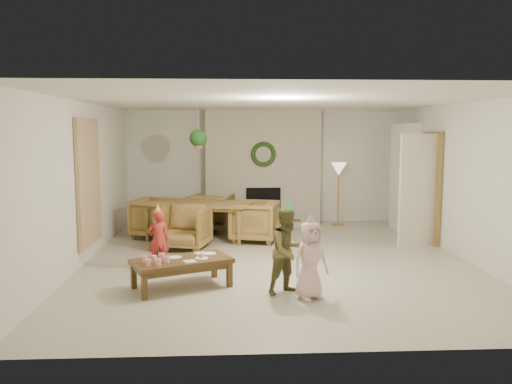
{
  "coord_description": "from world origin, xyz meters",
  "views": [
    {
      "loc": [
        -0.74,
        -8.09,
        2.06
      ],
      "look_at": [
        -0.3,
        0.4,
        1.05
      ],
      "focal_mm": 36.48,
      "sensor_mm": 36.0,
      "label": 1
    }
  ],
  "objects": [
    {
      "name": "coffee_leg_fl",
      "position": [
        -1.78,
        -1.87,
        0.16
      ],
      "size": [
        0.09,
        0.09,
        0.33
      ],
      "primitive_type": "cube",
      "rotation": [
        0.0,
        0.0,
        0.43
      ],
      "color": "#4F381A",
      "rests_on": "floor"
    },
    {
      "name": "child_plaid",
      "position": [
        -0.0,
        -1.69,
        0.55
      ],
      "size": [
        0.67,
        0.63,
        1.1
      ],
      "primitive_type": "imported",
      "rotation": [
        0.0,
        0.0,
        0.52
      ],
      "color": "brown",
      "rests_on": "floor"
    },
    {
      "name": "coffee_table_apron",
      "position": [
        -1.37,
        -1.4,
        0.29
      ],
      "size": [
        1.28,
        0.97,
        0.08
      ],
      "primitive_type": "cube",
      "rotation": [
        0.0,
        0.0,
        0.43
      ],
      "color": "#4F381A",
      "rests_on": "floor"
    },
    {
      "name": "dining_chair_far",
      "position": [
        -1.1,
        2.55,
        0.38
      ],
      "size": [
        1.0,
        1.01,
        0.76
      ],
      "primitive_type": "imported",
      "rotation": [
        0.0,
        0.0,
        2.89
      ],
      "color": "olive",
      "rests_on": "floor"
    },
    {
      "name": "coffee_leg_br",
      "position": [
        -0.96,
        -0.93,
        0.16
      ],
      "size": [
        0.09,
        0.09,
        0.33
      ],
      "primitive_type": "cube",
      "rotation": [
        0.0,
        0.0,
        0.43
      ],
      "color": "#4F381A",
      "rests_on": "floor"
    },
    {
      "name": "fireplace_mass",
      "position": [
        0.0,
        3.3,
        1.25
      ],
      "size": [
        2.5,
        0.4,
        2.5
      ],
      "primitive_type": "cube",
      "color": "#4D1614",
      "rests_on": "floor"
    },
    {
      "name": "napkin_left",
      "position": [
        -1.25,
        -1.54,
        0.39
      ],
      "size": [
        0.19,
        0.19,
        0.01
      ],
      "primitive_type": "cube",
      "rotation": [
        0.0,
        0.0,
        0.43
      ],
      "color": "#FFBBC3",
      "rests_on": "coffee_table_top"
    },
    {
      "name": "bookshelf_shelf_d",
      "position": [
        2.82,
        2.3,
        1.65
      ],
      "size": [
        0.3,
        0.92,
        0.03
      ],
      "primitive_type": "cube",
      "color": "white",
      "rests_on": "bookshelf_carcass"
    },
    {
      "name": "dining_chair_left",
      "position": [
        -2.15,
        1.93,
        0.38
      ],
      "size": [
        1.01,
        1.0,
        0.76
      ],
      "primitive_type": "imported",
      "rotation": [
        0.0,
        0.0,
        1.32
      ],
      "color": "olive",
      "rests_on": "floor"
    },
    {
      "name": "floor",
      "position": [
        0.0,
        0.0,
        0.0
      ],
      "size": [
        7.0,
        7.0,
        0.0
      ],
      "primitive_type": "plane",
      "color": "#B7B29E",
      "rests_on": "ground"
    },
    {
      "name": "wall_left",
      "position": [
        -3.0,
        0.0,
        1.25
      ],
      "size": [
        0.0,
        7.0,
        7.0
      ],
      "primitive_type": "plane",
      "rotation": [
        1.57,
        0.0,
        1.57
      ],
      "color": "silver",
      "rests_on": "floor"
    },
    {
      "name": "bookshelf_shelf_a",
      "position": [
        2.82,
        2.3,
        0.45
      ],
      "size": [
        0.3,
        0.92,
        0.03
      ],
      "primitive_type": "cube",
      "color": "white",
      "rests_on": "bookshelf_carcass"
    },
    {
      "name": "party_hat_red",
      "position": [
        -1.8,
        -0.44,
        0.92
      ],
      "size": [
        0.13,
        0.13,
        0.17
      ],
      "primitive_type": "cone",
      "rotation": [
        0.0,
        0.0,
        -0.08
      ],
      "color": "#F7D052",
      "rests_on": "child_red"
    },
    {
      "name": "cup_e",
      "position": [
        -1.53,
        -1.6,
        0.43
      ],
      "size": [
        0.09,
        0.09,
        0.09
      ],
      "primitive_type": "cylinder",
      "rotation": [
        0.0,
        0.0,
        0.43
      ],
      "color": "white",
      "rests_on": "coffee_table_top"
    },
    {
      "name": "ceiling",
      "position": [
        0.0,
        0.0,
        2.5
      ],
      "size": [
        7.0,
        7.0,
        0.0
      ],
      "primitive_type": "plane",
      "rotation": [
        3.14,
        0.0,
        0.0
      ],
      "color": "white",
      "rests_on": "wall_back"
    },
    {
      "name": "dining_chair_near",
      "position": [
        -1.54,
        0.88,
        0.38
      ],
      "size": [
        1.0,
        1.01,
        0.76
      ],
      "primitive_type": "imported",
      "rotation": [
        0.0,
        0.0,
        -0.25
      ],
      "color": "olive",
      "rests_on": "floor"
    },
    {
      "name": "coffee_leg_bl",
      "position": [
        -2.0,
        -1.41,
        0.16
      ],
      "size": [
        0.09,
        0.09,
        0.33
      ],
      "primitive_type": "cube",
      "rotation": [
        0.0,
        0.0,
        0.43
      ],
      "color": "#4F381A",
      "rests_on": "floor"
    },
    {
      "name": "cup_c",
      "position": [
        -1.62,
        -1.73,
        0.43
      ],
      "size": [
        0.09,
        0.09,
        0.09
      ],
      "primitive_type": "cylinder",
      "rotation": [
        0.0,
        0.0,
        0.43
      ],
      "color": "white",
      "rests_on": "coffee_table_top"
    },
    {
      "name": "books_row_lower",
      "position": [
        2.8,
        2.15,
        0.59
      ],
      "size": [
        0.2,
        0.4,
        0.24
      ],
      "primitive_type": "cube",
      "color": "#9A2F1C",
      "rests_on": "bookshelf_shelf_a"
    },
    {
      "name": "cup_d",
      "position": [
        -1.7,
        -1.55,
        0.43
      ],
      "size": [
        0.09,
        0.09,
        0.09
      ],
      "primitive_type": "cylinder",
      "rotation": [
        0.0,
        0.0,
        0.43
      ],
      "color": "white",
      "rests_on": "coffee_table_top"
    },
    {
      "name": "bookshelf_shelf_c",
      "position": [
        2.82,
        2.3,
        1.25
      ],
      "size": [
        0.3,
        0.92,
        0.03
      ],
      "primitive_type": "cube",
      "color": "white",
      "rests_on": "bookshelf_carcass"
    },
    {
      "name": "coffee_leg_fr",
      "position": [
        -0.74,
        -1.4,
        0.16
      ],
      "size": [
        0.09,
        0.09,
        0.33
      ],
      "primitive_type": "cube",
      "rotation": [
        0.0,
        0.0,
        0.43
      ],
      "color": "#4F381A",
      "rests_on": "floor"
    },
    {
      "name": "food_scoop",
      "position": [
        -1.11,
        -1.39,
        0.43
      ],
      "size": [
        0.09,
        0.09,
        0.07
      ],
      "primitive_type": "sphere",
      "rotation": [
        0.0,
        0.0,
        0.43
      ],
      "color": "tan",
      "rests_on": "plate_b"
    },
    {
      "name": "fireplace_hearth",
      "position": [
        0.0,
        2.95,
        0.06
      ],
      "size": [
        1.6,
        0.3,
        0.12
      ],
      "primitive_type": "cube",
      "color": "#5D2719",
      "rests_on": "floor"
    },
    {
      "name": "hanging_plant_foliage",
      "position": [
        -1.3,
        1.5,
        1.92
      ],
      "size": [
        0.32,
        0.32,
        0.32
      ],
      "primitive_type": "sphere",
      "color": "#17461A",
      "rests_on": "hanging_plant_pot"
    },
    {
      "name": "wall_back",
      "position": [
        0.0,
        3.5,
        1.25
      ],
      "size": [
        7.0,
        0.0,
        7.0
      ],
      "primitive_type": "plane",
      "rotation": [
        1.57,
        0.0,
        0.0
      ],
      "color": "silver",
      "rests_on": "floor"
    },
    {
      "name": "cup_a",
      "position": [
        -1.75,
        -1.73,
        0.43
      ],
      "size": [
        0.09,
        0.09,
        0.09
      ],
      "primitive_type": "cylinder",
      "rotation": [
        0.0,
        0.0,
        0.43
      ],
      "color": "white",
      "rests_on": "coffee_table_top"
    },
    {
      "name": "coffee_table_top",
      "position": [
        -1.37,
        -1.4,
        0.36
      ],
      "size": [
        1.4,
        1.1,
        0.06
      ],
      "primitive_type": "cube",
      "rotation": [
        0.0,
        0.0,
        0.43
      ],
      "color": "#4F381A",
      "rests_on": "floor"
    },
    {
      "name": "cup_f",
      "position": [
        -1.61,
        -1.43,
        0.43
      ],
      "size": [
        0.09,
        0.09,
        0.09
      ],
      "primitive_type": "cylinder",
      "rotation": [
        0.0,
        0.0,
        0.43
      ],
      "color": "white",
      "rests_on": "coffee_table_top"
    },
    {
      "name": "plate_b",
      "position": [
        -1.11,
        -1.39,
        0.39
      ],
      "size": [
        0.23,
        0.23,
        0.01
      ],
      "primitive_type": "cylinder",
      "rotation": [
        0.0,
        0.0,
        0.43
      ],
      "color": "white",
      "rests_on": "coffee_table_top"
    },
    {
      "name": "floor_lamp_base",
      "position": [
        1.63,
        3.0,
        0.01
      ],
      "size": [
        0.26,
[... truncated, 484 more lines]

